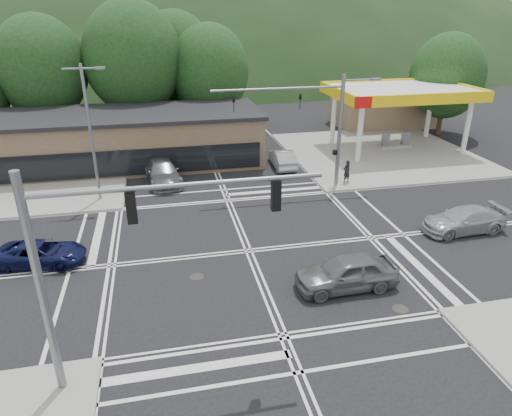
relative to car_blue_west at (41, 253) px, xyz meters
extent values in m
plane|color=black|center=(10.63, -0.92, -0.61)|extent=(120.00, 120.00, 0.00)
cube|color=gray|center=(25.63, 14.08, -0.54)|extent=(16.00, 16.00, 0.15)
cube|color=gray|center=(-4.37, 14.08, -0.54)|extent=(16.00, 16.00, 0.15)
cylinder|color=silver|center=(22.63, 12.08, 1.89)|extent=(0.44, 0.44, 5.00)
cylinder|color=silver|center=(22.63, 18.08, 1.89)|extent=(0.44, 0.44, 5.00)
cylinder|color=silver|center=(32.63, 12.08, 1.89)|extent=(0.44, 0.44, 5.00)
cylinder|color=silver|center=(32.63, 18.08, 1.89)|extent=(0.44, 0.44, 5.00)
cube|color=silver|center=(27.63, 15.08, 4.69)|extent=(12.00, 8.00, 0.60)
cube|color=yellow|center=(27.63, 11.08, 4.69)|extent=(12.20, 0.25, 0.90)
cube|color=yellow|center=(27.63, 19.08, 4.69)|extent=(12.20, 0.25, 0.90)
cube|color=yellow|center=(21.63, 15.08, 4.69)|extent=(0.25, 8.20, 0.90)
cube|color=yellow|center=(33.63, 15.08, 4.69)|extent=(0.25, 8.20, 0.90)
cube|color=red|center=(22.13, 10.93, 4.69)|extent=(1.40, 0.12, 0.90)
cube|color=gray|center=(27.63, 15.08, -0.36)|extent=(3.00, 1.00, 0.30)
cube|color=slate|center=(26.63, 15.08, 0.34)|extent=(0.60, 0.50, 1.30)
cube|color=slate|center=(28.63, 15.08, 0.34)|extent=(0.60, 0.50, 1.30)
cube|color=#846B4F|center=(30.63, 24.08, 1.29)|extent=(10.00, 6.00, 3.80)
cube|color=brown|center=(2.63, 16.08, 1.39)|extent=(24.00, 8.00, 4.00)
ellipsoid|color=#1C3116|center=(10.63, 89.08, -0.61)|extent=(252.00, 126.00, 140.00)
cylinder|color=#382619|center=(-3.37, 23.08, 1.81)|extent=(0.50, 0.50, 4.84)
ellipsoid|color=black|center=(-3.37, 23.08, 6.54)|extent=(8.00, 8.00, 9.20)
cylinder|color=#382619|center=(4.63, 23.08, 2.03)|extent=(0.50, 0.50, 5.28)
ellipsoid|color=black|center=(4.63, 23.08, 7.19)|extent=(9.00, 9.00, 10.35)
cylinder|color=#382619|center=(11.63, 23.08, 1.59)|extent=(0.50, 0.50, 4.40)
ellipsoid|color=black|center=(11.63, 23.08, 5.89)|extent=(7.60, 7.60, 8.74)
cylinder|color=#382619|center=(8.63, 27.08, 1.81)|extent=(0.50, 0.50, 4.84)
ellipsoid|color=black|center=(8.63, 27.08, 6.54)|extent=(8.40, 8.40, 9.66)
cylinder|color=#382619|center=(34.63, 19.08, 1.37)|extent=(0.50, 0.50, 3.96)
ellipsoid|color=black|center=(34.63, 19.08, 5.24)|extent=(7.20, 7.20, 8.28)
cylinder|color=slate|center=(2.13, 8.08, 3.89)|extent=(0.20, 0.20, 9.00)
cylinder|color=slate|center=(2.13, 8.08, 8.09)|extent=(2.20, 0.12, 0.12)
cube|color=slate|center=(3.23, 8.08, 8.09)|extent=(0.60, 0.25, 0.15)
cylinder|color=slate|center=(18.83, 7.28, 3.39)|extent=(0.28, 0.28, 8.00)
cylinder|color=slate|center=(14.33, 7.28, 6.59)|extent=(9.00, 0.16, 0.16)
imported|color=black|center=(15.83, 7.28, 5.69)|extent=(0.16, 0.20, 1.00)
imported|color=black|center=(11.33, 7.28, 5.69)|extent=(0.16, 0.20, 1.00)
cylinder|color=slate|center=(20.03, 7.28, 6.99)|extent=(2.40, 0.12, 0.12)
cube|color=slate|center=(21.13, 7.28, 6.99)|extent=(0.70, 0.30, 0.15)
cube|color=black|center=(18.58, 7.28, 1.99)|extent=(0.25, 0.30, 0.35)
cylinder|color=slate|center=(2.43, -9.12, 3.39)|extent=(0.28, 0.28, 8.00)
cylinder|color=slate|center=(6.93, -9.12, 6.59)|extent=(9.00, 0.16, 0.16)
cube|color=black|center=(5.43, -9.12, 5.99)|extent=(0.30, 0.25, 1.00)
cube|color=black|center=(9.93, -9.12, 5.99)|extent=(0.30, 0.25, 1.00)
imported|color=#0C1034|center=(0.00, 0.00, 0.00)|extent=(4.69, 2.74, 1.23)
imported|color=#5B5D60|center=(14.41, -5.32, 0.21)|extent=(4.87, 2.04, 1.65)
imported|color=#999CA0|center=(23.41, -1.22, 0.11)|extent=(5.02, 2.16, 1.44)
imported|color=#9D9EA4|center=(16.13, 12.32, 0.12)|extent=(1.72, 4.49, 1.46)
imported|color=silver|center=(13.78, 16.14, 0.22)|extent=(2.20, 4.98, 1.66)
imported|color=#525456|center=(6.41, 10.82, 0.20)|extent=(2.98, 5.85, 1.63)
imported|color=black|center=(19.69, 7.45, 0.39)|extent=(0.73, 0.60, 1.71)
camera|label=1|loc=(6.46, -22.18, 11.55)|focal=32.00mm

